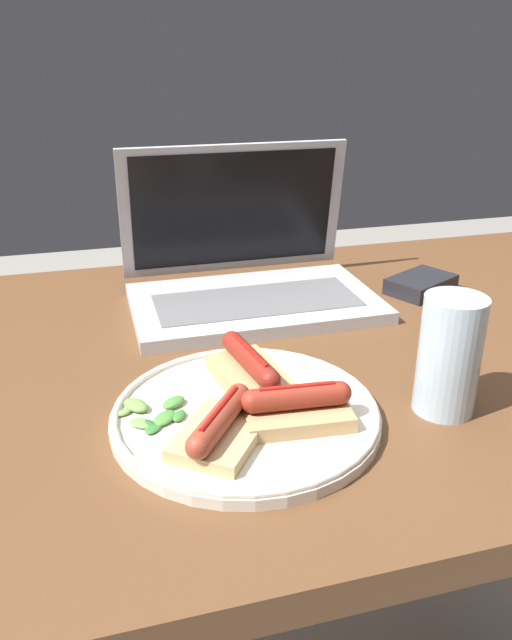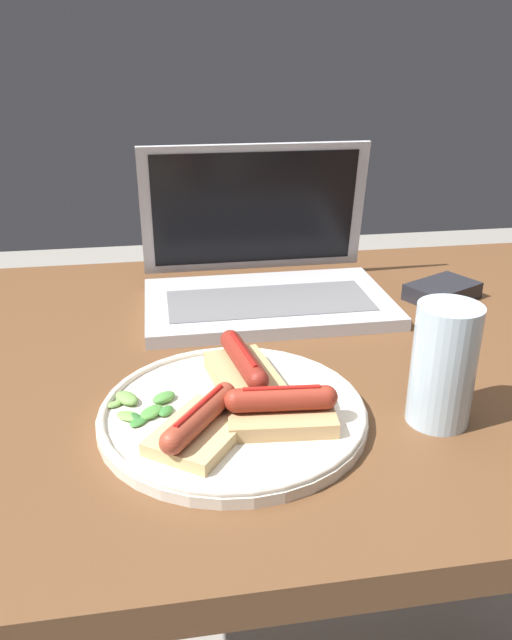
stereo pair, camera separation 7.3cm
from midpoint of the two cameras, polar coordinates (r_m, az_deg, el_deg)
desk at (r=0.84m, az=-0.29°, el=-7.38°), size 1.28×0.76×0.76m
laptop at (r=0.93m, az=-3.10°, el=4.11°), size 0.35×0.25×0.22m
plate at (r=0.64m, az=-4.22°, el=-8.59°), size 0.28×0.28×0.02m
sausage_toast_left at (r=0.59m, az=-6.88°, el=-9.87°), size 0.11×0.12×0.04m
sausage_toast_middle at (r=0.68m, az=-3.63°, el=-4.63°), size 0.08×0.12×0.04m
sausage_toast_right at (r=0.62m, az=0.35°, el=-8.05°), size 0.11×0.07×0.04m
salad_pile at (r=0.65m, az=-12.56°, el=-8.37°), size 0.08×0.07×0.01m
drinking_glass at (r=0.66m, az=14.28°, el=-3.22°), size 0.06×0.06×0.13m
external_drive at (r=0.99m, az=12.84°, el=3.16°), size 0.12×0.11×0.02m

